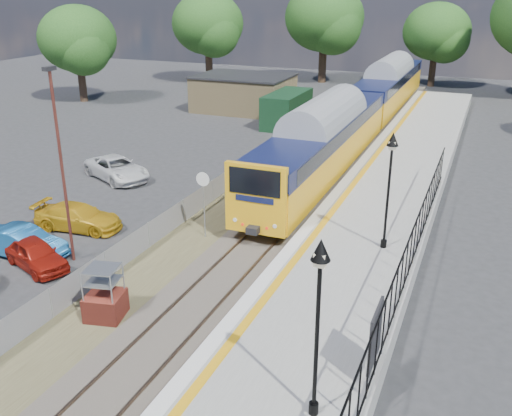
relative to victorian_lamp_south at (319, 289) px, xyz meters
The scene contains 18 objects.
ground 8.05m from the victorian_lamp_south, 143.97° to the left, with size 120.00×120.00×0.00m, color #2D2D30.
track_bed 15.50m from the victorian_lamp_south, 113.60° to the left, with size 5.90×80.00×0.29m.
platform 12.67m from the victorian_lamp_south, 96.18° to the left, with size 5.00×70.00×0.90m, color gray.
platform_edge 12.92m from the victorian_lamp_south, 105.65° to the left, with size 0.90×70.00×0.01m.
victorian_lamp_south is the anchor object (origin of this frame).
victorian_lamp_north 10.00m from the victorian_lamp_south, 91.15° to the left, with size 0.44×0.44×4.60m.
palisade_fence 6.79m from the victorian_lamp_south, 80.47° to the left, with size 0.12×26.00×2.00m.
wire_fence 19.07m from the victorian_lamp_south, 121.23° to the left, with size 0.06×52.00×1.20m.
outbuilding 38.94m from the victorian_lamp_south, 114.99° to the left, with size 10.80×10.10×3.12m.
tree_line 46.24m from the victorian_lamp_south, 95.09° to the left, with size 56.80×43.80×11.88m.
train 30.64m from the victorian_lamp_south, 100.36° to the left, with size 2.82×40.83×3.51m.
brick_plinth 9.18m from the victorian_lamp_south, 161.16° to the left, with size 1.42×1.42×1.92m.
speed_sign 12.87m from the victorian_lamp_south, 129.09° to the left, with size 0.62×0.10×3.08m.
carpark_lamp 13.34m from the victorian_lamp_south, 153.88° to the left, with size 0.25×0.50×7.76m.
car_red 14.26m from the victorian_lamp_south, 159.60° to the left, with size 1.37×3.41×1.16m, color #9C190E.
car_blue 15.51m from the victorian_lamp_south, 159.11° to the left, with size 1.33×3.81×1.26m, color #195997.
car_yellow 16.69m from the victorian_lamp_south, 148.23° to the left, with size 1.66×4.09×1.19m, color gold.
car_white 22.80m from the victorian_lamp_south, 137.08° to the left, with size 2.13×4.63×1.29m, color silver.
Camera 1 is at (8.39, -14.64, 10.48)m, focal length 40.00 mm.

